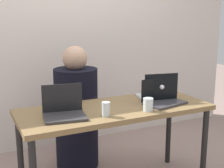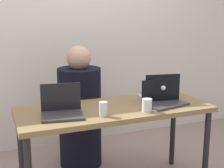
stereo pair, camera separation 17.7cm
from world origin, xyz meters
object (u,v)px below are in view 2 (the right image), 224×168
(person_at_center, at_px, (80,113))
(laptop_back_right, at_px, (159,94))
(laptop_front_right, at_px, (163,99))
(water_glass_right, at_px, (147,106))
(water_glass_left, at_px, (103,110))
(laptop_front_left, at_px, (62,109))

(person_at_center, height_order, laptop_back_right, person_at_center)
(laptop_front_right, xyz_separation_m, water_glass_right, (-0.22, -0.13, -0.00))
(person_at_center, relative_size, water_glass_left, 11.15)
(laptop_front_right, relative_size, water_glass_left, 3.46)
(laptop_front_left, bearing_deg, water_glass_right, -4.69)
(laptop_back_right, height_order, laptop_front_left, laptop_back_right)
(laptop_front_right, xyz_separation_m, water_glass_left, (-0.57, -0.11, 0.00))
(laptop_back_right, xyz_separation_m, laptop_front_left, (-0.88, -0.11, -0.00))
(person_at_center, relative_size, laptop_back_right, 3.52)
(laptop_front_right, bearing_deg, water_glass_right, -160.44)
(person_at_center, height_order, water_glass_right, person_at_center)
(person_at_center, distance_m, water_glass_right, 0.90)
(water_glass_right, bearing_deg, laptop_front_right, 30.71)
(laptop_back_right, bearing_deg, water_glass_left, 31.74)
(laptop_back_right, distance_m, laptop_front_right, 0.13)
(laptop_back_right, relative_size, water_glass_left, 3.17)
(laptop_front_right, height_order, water_glass_right, laptop_front_right)
(laptop_front_left, xyz_separation_m, water_glass_left, (0.28, -0.13, -0.00))
(person_at_center, bearing_deg, laptop_front_right, 142.37)
(laptop_front_right, distance_m, laptop_front_left, 0.85)
(laptop_front_right, bearing_deg, person_at_center, 117.02)
(person_at_center, xyz_separation_m, laptop_front_left, (-0.32, -0.65, 0.27))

